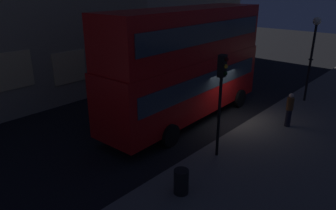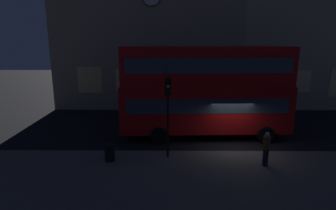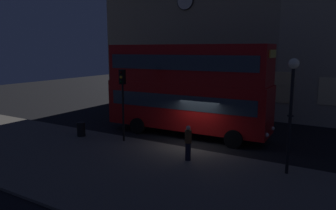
# 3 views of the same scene
# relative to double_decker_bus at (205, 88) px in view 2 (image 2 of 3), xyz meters

# --- Properties ---
(ground_plane) EXTENTS (80.00, 80.00, 0.00)m
(ground_plane) POSITION_rel_double_decker_bus_xyz_m (1.49, -1.78, -3.21)
(ground_plane) COLOR black
(sidewalk_slab) EXTENTS (44.00, 8.44, 0.12)m
(sidewalk_slab) POSITION_rel_double_decker_bus_xyz_m (1.49, -6.94, -3.15)
(sidewalk_slab) COLOR #5B564F
(sidewalk_slab) RESTS_ON ground
(building_with_clock) EXTENTS (16.57, 9.82, 14.60)m
(building_with_clock) POSITION_rel_double_decker_bus_xyz_m (-4.23, 11.67, 4.09)
(building_with_clock) COLOR tan
(building_with_clock) RESTS_ON ground
(building_plain_facade) EXTENTS (17.37, 8.99, 19.24)m
(building_plain_facade) POSITION_rel_double_decker_bus_xyz_m (8.47, 11.26, 6.41)
(building_plain_facade) COLOR tan
(building_plain_facade) RESTS_ON ground
(double_decker_bus) EXTENTS (10.76, 3.15, 5.79)m
(double_decker_bus) POSITION_rel_double_decker_bus_xyz_m (0.00, 0.00, 0.00)
(double_decker_bus) COLOR #B20F0F
(double_decker_bus) RESTS_ON ground
(traffic_light_near_kerb) EXTENTS (0.35, 0.38, 4.23)m
(traffic_light_near_kerb) POSITION_rel_double_decker_bus_xyz_m (-2.32, -3.54, -0.06)
(traffic_light_near_kerb) COLOR black
(traffic_light_near_kerb) RESTS_ON sidewalk_slab
(pedestrian) EXTENTS (0.34, 0.34, 1.74)m
(pedestrian) POSITION_rel_double_decker_bus_xyz_m (2.50, -4.55, -2.19)
(pedestrian) COLOR black
(pedestrian) RESTS_ON sidewalk_slab
(litter_bin) EXTENTS (0.51, 0.51, 0.88)m
(litter_bin) POSITION_rel_double_decker_bus_xyz_m (-5.30, -4.04, -2.65)
(litter_bin) COLOR black
(litter_bin) RESTS_ON sidewalk_slab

